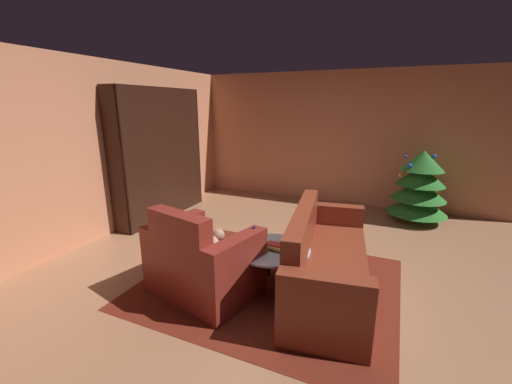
{
  "coord_description": "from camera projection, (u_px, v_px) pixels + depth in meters",
  "views": [
    {
      "loc": [
        0.95,
        -3.09,
        1.89
      ],
      "look_at": [
        -0.49,
        0.16,
        0.93
      ],
      "focal_mm": 22.58,
      "sensor_mm": 36.0,
      "label": 1
    }
  ],
  "objects": [
    {
      "name": "ground_plane",
      "position": [
        290.0,
        280.0,
        3.59
      ],
      "size": [
        7.77,
        7.77,
        0.0
      ],
      "primitive_type": "plane",
      "color": "#9F6C4B"
    },
    {
      "name": "wall_back",
      "position": [
        345.0,
        139.0,
        6.14
      ],
      "size": [
        5.94,
        0.06,
        2.51
      ],
      "primitive_type": "cube",
      "color": "tan",
      "rests_on": "ground"
    },
    {
      "name": "wall_left",
      "position": [
        88.0,
        153.0,
        4.41
      ],
      "size": [
        0.06,
        6.59,
        2.51
      ],
      "primitive_type": "cube",
      "color": "tan",
      "rests_on": "ground"
    },
    {
      "name": "area_rug",
      "position": [
        270.0,
        282.0,
        3.54
      ],
      "size": [
        2.63,
        2.26,
        0.01
      ],
      "primitive_type": "cube",
      "color": "#611F12",
      "rests_on": "ground"
    },
    {
      "name": "bookshelf_unit",
      "position": [
        165.0,
        157.0,
        5.53
      ],
      "size": [
        0.33,
        1.91,
        2.16
      ],
      "color": "black",
      "rests_on": "ground"
    },
    {
      "name": "armchair_red",
      "position": [
        202.0,
        263.0,
        3.27
      ],
      "size": [
        1.19,
        0.98,
        0.94
      ],
      "color": "maroon",
      "rests_on": "ground"
    },
    {
      "name": "couch_red",
      "position": [
        325.0,
        263.0,
        3.34
      ],
      "size": [
        1.02,
        2.07,
        0.86
      ],
      "color": "maroon",
      "rests_on": "ground"
    },
    {
      "name": "coffee_table",
      "position": [
        272.0,
        251.0,
        3.37
      ],
      "size": [
        0.8,
        0.8,
        0.44
      ],
      "color": "black",
      "rests_on": "ground"
    },
    {
      "name": "book_stack_on_table",
      "position": [
        276.0,
        246.0,
        3.33
      ],
      "size": [
        0.22,
        0.18,
        0.06
      ],
      "color": "red",
      "rests_on": "coffee_table"
    },
    {
      "name": "bottle_on_table",
      "position": [
        254.0,
        243.0,
        3.21
      ],
      "size": [
        0.07,
        0.07,
        0.29
      ],
      "color": "navy",
      "rests_on": "coffee_table"
    },
    {
      "name": "decorated_tree",
      "position": [
        420.0,
        186.0,
        5.25
      ],
      "size": [
        0.93,
        0.93,
        1.19
      ],
      "color": "brown",
      "rests_on": "ground"
    }
  ]
}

